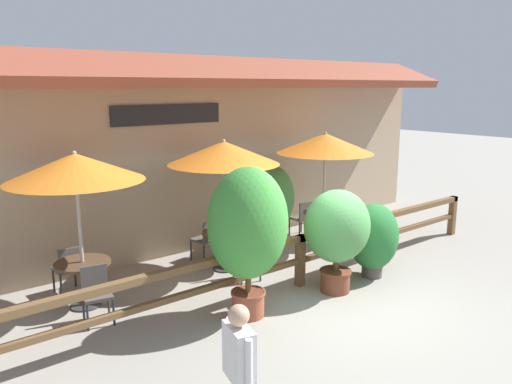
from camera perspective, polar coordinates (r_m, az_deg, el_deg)
ground_plane at (r=8.64m, az=9.95°, el=-12.53°), size 60.00×60.00×0.00m
building_facade at (r=11.08m, az=-5.81°, el=4.69°), size 14.28×1.49×4.23m
patio_railing at (r=9.06m, az=5.09°, el=-6.49°), size 10.40×0.14×0.95m
patio_umbrella_near at (r=8.27m, az=-19.96°, el=2.67°), size 2.14×2.14×2.58m
dining_table_near at (r=8.69m, az=-19.16°, el=-8.51°), size 0.90×0.90×0.77m
chair_near_streetside at (r=8.14m, az=-17.77°, el=-10.76°), size 0.49×0.49×0.87m
chair_near_wallside at (r=9.32m, az=-20.65°, el=-8.04°), size 0.43×0.43×0.87m
patio_umbrella_middle at (r=9.50m, az=-3.71°, el=4.48°), size 2.14×2.14×2.58m
dining_table_middle at (r=9.87m, az=-3.58°, el=-5.40°), size 0.90×0.90×0.77m
chair_middle_streetside at (r=9.42m, az=-1.21°, el=-7.04°), size 0.51×0.51×0.87m
chair_middle_wallside at (r=10.40m, az=-5.75°, el=-5.23°), size 0.50×0.50×0.87m
patio_umbrella_far at (r=11.17m, az=7.92°, el=5.52°), size 2.14×2.14×2.58m
dining_table_far at (r=11.48m, az=7.68°, el=-2.98°), size 0.90×0.90×0.77m
chair_far_streetside at (r=11.09m, az=10.62°, el=-4.29°), size 0.45×0.45×0.87m
chair_far_wallside at (r=12.05m, az=5.32°, el=-2.82°), size 0.44×0.44×0.87m
potted_plant_corner_fern at (r=9.68m, az=13.28°, el=-5.12°), size 0.99×0.89×1.42m
potted_plant_entrance_palm at (r=8.76m, az=9.23°, el=-4.26°), size 1.21×1.09×1.83m
potted_plant_tall_tropical at (r=7.63m, az=-0.92°, el=-4.00°), size 1.29×1.16×2.39m
potted_plant_broad_leaf at (r=11.76m, az=2.00°, el=-0.91°), size 1.04×0.94×1.74m
pedestrian at (r=5.05m, az=-1.96°, el=-18.50°), size 0.29×0.53×1.55m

